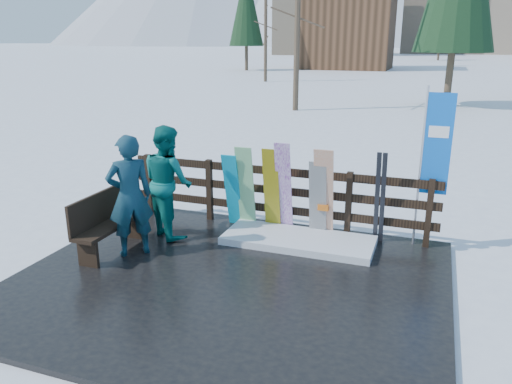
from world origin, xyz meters
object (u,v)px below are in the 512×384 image
at_px(snowboard_4, 318,200).
at_px(rental_flag, 433,150).
at_px(person_back, 168,181).
at_px(snowboard_5, 324,194).
at_px(snowboard_3, 284,188).
at_px(bench, 107,221).
at_px(snowboard_0, 232,190).
at_px(snowboard_2, 272,190).
at_px(snowboard_1, 246,188).
at_px(person_front, 130,196).

distance_m(snowboard_4, rental_flag, 2.00).
height_order(snowboard_4, person_back, person_back).
bearing_deg(snowboard_5, snowboard_3, 180.00).
relative_size(rental_flag, person_back, 1.35).
height_order(bench, snowboard_0, snowboard_0).
relative_size(bench, snowboard_2, 0.98).
bearing_deg(person_back, snowboard_4, -128.86).
bearing_deg(snowboard_4, rental_flag, 8.76).
distance_m(snowboard_0, snowboard_4, 1.56).
xyz_separation_m(snowboard_0, snowboard_2, (0.73, -0.00, 0.08)).
xyz_separation_m(snowboard_1, snowboard_3, (0.70, 0.00, 0.06)).
distance_m(bench, rental_flag, 5.28).
bearing_deg(person_back, bench, 93.53).
bearing_deg(person_back, person_front, 115.77).
distance_m(snowboard_1, person_back, 1.36).
bearing_deg(bench, snowboard_4, 29.22).
distance_m(bench, person_back, 1.22).
bearing_deg(snowboard_1, person_back, -147.57).
bearing_deg(snowboard_5, snowboard_1, 180.00).
height_order(bench, snowboard_1, snowboard_1).
relative_size(snowboard_0, snowboard_4, 1.03).
height_order(snowboard_4, person_front, person_front).
height_order(snowboard_3, rental_flag, rental_flag).
bearing_deg(snowboard_4, bench, -150.78).
height_order(snowboard_1, person_front, person_front).
relative_size(snowboard_0, snowboard_5, 0.88).
bearing_deg(snowboard_1, snowboard_2, -0.00).
relative_size(snowboard_2, person_back, 0.80).
relative_size(snowboard_5, person_back, 0.83).
bearing_deg(snowboard_4, snowboard_3, 180.00).
bearing_deg(snowboard_0, person_back, -140.71).
xyz_separation_m(snowboard_1, person_back, (-1.14, -0.72, 0.20)).
height_order(snowboard_0, person_back, person_back).
relative_size(snowboard_3, snowboard_5, 1.05).
xyz_separation_m(snowboard_1, snowboard_4, (1.30, -0.00, -0.08)).
distance_m(snowboard_5, person_front, 3.15).
distance_m(snowboard_2, rental_flag, 2.72).
xyz_separation_m(bench, snowboard_5, (3.12, 1.69, 0.27)).
relative_size(bench, rental_flag, 0.58).
height_order(snowboard_2, person_back, person_back).
xyz_separation_m(snowboard_1, snowboard_5, (1.40, -0.00, 0.03)).
bearing_deg(rental_flag, snowboard_2, -174.01).
height_order(snowboard_0, snowboard_4, snowboard_0).
height_order(snowboard_1, snowboard_5, snowboard_5).
xyz_separation_m(bench, snowboard_1, (1.72, 1.69, 0.24)).
bearing_deg(snowboard_1, snowboard_4, -0.00).
bearing_deg(rental_flag, snowboard_5, -170.74).
bearing_deg(rental_flag, bench, -157.68).
height_order(snowboard_2, snowboard_4, snowboard_2).
xyz_separation_m(snowboard_4, rental_flag, (1.75, 0.27, 0.93)).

